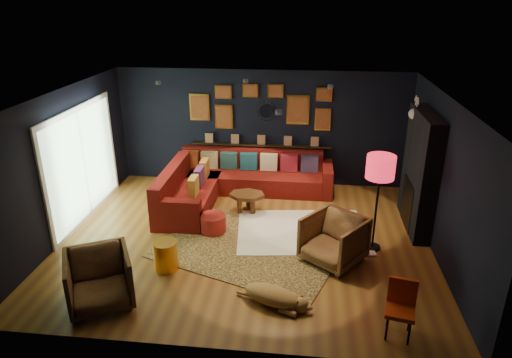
# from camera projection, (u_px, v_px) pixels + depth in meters

# --- Properties ---
(floor) EXTENTS (6.50, 6.50, 0.00)m
(floor) POSITION_uv_depth(u_px,v_px,m) (246.00, 239.00, 8.24)
(floor) COLOR #946126
(floor) RESTS_ON ground
(room_walls) EXTENTS (6.50, 6.50, 6.50)m
(room_walls) POSITION_uv_depth(u_px,v_px,m) (245.00, 156.00, 7.63)
(room_walls) COLOR black
(room_walls) RESTS_ON ground
(sectional) EXTENTS (3.41, 2.69, 0.86)m
(sectional) POSITION_uv_depth(u_px,v_px,m) (229.00, 183.00, 9.84)
(sectional) COLOR maroon
(sectional) RESTS_ON ground
(ledge) EXTENTS (3.20, 0.12, 0.04)m
(ledge) POSITION_uv_depth(u_px,v_px,m) (261.00, 145.00, 10.35)
(ledge) COLOR black
(ledge) RESTS_ON room_walls
(gallery_wall) EXTENTS (3.15, 0.04, 1.02)m
(gallery_wall) POSITION_uv_depth(u_px,v_px,m) (261.00, 106.00, 10.05)
(gallery_wall) COLOR gold
(gallery_wall) RESTS_ON room_walls
(sunburst_mirror) EXTENTS (0.47, 0.16, 0.47)m
(sunburst_mirror) POSITION_uv_depth(u_px,v_px,m) (266.00, 111.00, 10.08)
(sunburst_mirror) COLOR silver
(sunburst_mirror) RESTS_ON room_walls
(fireplace) EXTENTS (0.31, 1.60, 2.20)m
(fireplace) POSITION_uv_depth(u_px,v_px,m) (419.00, 176.00, 8.35)
(fireplace) COLOR black
(fireplace) RESTS_ON ground
(deer_head) EXTENTS (0.50, 0.28, 0.45)m
(deer_head) POSITION_uv_depth(u_px,v_px,m) (423.00, 114.00, 8.42)
(deer_head) COLOR white
(deer_head) RESTS_ON fireplace
(sliding_door) EXTENTS (0.06, 2.80, 2.20)m
(sliding_door) POSITION_uv_depth(u_px,v_px,m) (83.00, 164.00, 8.71)
(sliding_door) COLOR white
(sliding_door) RESTS_ON ground
(ceiling_spots) EXTENTS (3.30, 2.50, 0.06)m
(ceiling_spots) POSITION_uv_depth(u_px,v_px,m) (251.00, 89.00, 8.00)
(ceiling_spots) COLOR black
(ceiling_spots) RESTS_ON room_walls
(shag_rug) EXTENTS (2.55, 1.98, 0.03)m
(shag_rug) POSITION_uv_depth(u_px,v_px,m) (302.00, 231.00, 8.48)
(shag_rug) COLOR white
(shag_rug) RESTS_ON ground
(leopard_rug) EXTENTS (3.56, 3.05, 0.02)m
(leopard_rug) POSITION_uv_depth(u_px,v_px,m) (250.00, 248.00, 7.95)
(leopard_rug) COLOR tan
(leopard_rug) RESTS_ON ground
(coffee_table) EXTENTS (0.74, 0.56, 0.37)m
(coffee_table) POSITION_uv_depth(u_px,v_px,m) (247.00, 197.00, 9.17)
(coffee_table) COLOR #563216
(coffee_table) RESTS_ON shag_rug
(pouf) EXTENTS (0.48, 0.48, 0.32)m
(pouf) POSITION_uv_depth(u_px,v_px,m) (213.00, 223.00, 8.42)
(pouf) COLOR maroon
(pouf) RESTS_ON shag_rug
(armchair_left) EXTENTS (1.14, 1.12, 0.89)m
(armchair_left) POSITION_uv_depth(u_px,v_px,m) (99.00, 277.00, 6.37)
(armchair_left) COLOR #AA6F3C
(armchair_left) RESTS_ON ground
(armchair_right) EXTENTS (1.17, 1.16, 0.89)m
(armchair_right) POSITION_uv_depth(u_px,v_px,m) (334.00, 238.00, 7.40)
(armchair_right) COLOR #AA6F3C
(armchair_right) RESTS_ON ground
(gold_stool) EXTENTS (0.39, 0.39, 0.49)m
(gold_stool) POSITION_uv_depth(u_px,v_px,m) (166.00, 255.00, 7.27)
(gold_stool) COLOR gold
(gold_stool) RESTS_ON ground
(orange_chair) EXTENTS (0.43, 0.43, 0.77)m
(orange_chair) POSITION_uv_depth(u_px,v_px,m) (401.00, 304.00, 5.82)
(orange_chair) COLOR black
(orange_chair) RESTS_ON ground
(floor_lamp) EXTENTS (0.47, 0.47, 1.71)m
(floor_lamp) POSITION_uv_depth(u_px,v_px,m) (380.00, 171.00, 7.41)
(floor_lamp) COLOR black
(floor_lamp) RESTS_ON ground
(dog) EXTENTS (1.28, 0.94, 0.36)m
(dog) POSITION_uv_depth(u_px,v_px,m) (272.00, 292.00, 6.45)
(dog) COLOR #A97B40
(dog) RESTS_ON leopard_rug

